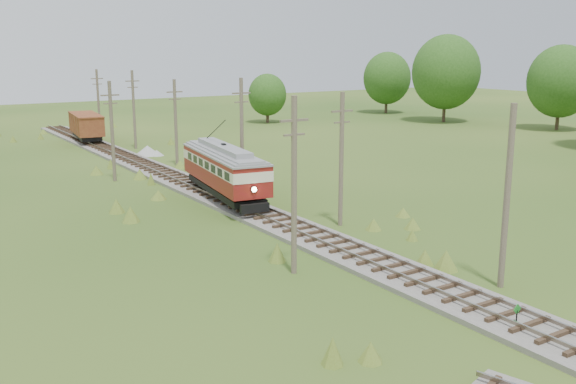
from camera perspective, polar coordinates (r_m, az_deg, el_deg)
ground at (r=27.75m, az=22.32°, el=-12.16°), size 260.00×260.00×0.00m
railbed_main at (r=53.62m, az=-8.59°, el=0.60°), size 3.60×96.00×0.57m
switch_marker at (r=28.14m, az=19.68°, el=-10.19°), size 0.45×0.06×1.08m
streetcar at (r=47.76m, az=-5.70°, el=2.20°), size 4.63×12.49×5.65m
gondola at (r=81.99m, az=-17.50°, el=5.68°), size 3.97×9.32×3.00m
gravel_pile at (r=70.92m, az=-12.26°, el=3.61°), size 2.87×3.05×1.04m
utility_pole_r_1 at (r=31.58m, az=18.89°, el=-0.50°), size 0.30×0.30×8.80m
utility_pole_r_2 at (r=40.87m, az=4.76°, el=3.02°), size 1.60×0.30×8.60m
utility_pole_r_3 at (r=51.61m, az=-4.12°, el=5.24°), size 1.60×0.30×9.00m
utility_pole_r_4 at (r=63.23m, az=-9.95°, el=6.15°), size 1.60×0.30×8.40m
utility_pole_r_5 at (r=75.44m, az=-13.54°, el=7.20°), size 1.60×0.30×8.90m
utility_pole_r_6 at (r=87.74m, az=-16.50°, el=7.67°), size 1.60×0.30×8.70m
utility_pole_l_a at (r=31.75m, az=0.54°, el=0.68°), size 1.60×0.30×9.00m
utility_pole_l_b at (r=56.94m, az=-15.37°, el=5.31°), size 1.60×0.30×8.60m
tree_right_3 at (r=98.73m, az=23.09°, el=9.04°), size 9.24×9.24×11.90m
tree_right_4 at (r=104.17m, az=13.87°, el=10.31°), size 10.50×10.50×13.53m
tree_right_5 at (r=117.17m, az=8.79°, el=9.97°), size 8.40×8.40×10.82m
tree_mid_b at (r=100.33m, az=-1.85°, el=8.64°), size 5.88×5.88×7.57m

